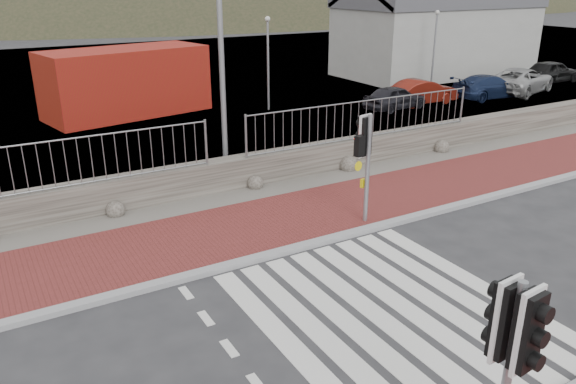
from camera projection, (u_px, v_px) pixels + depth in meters
ground at (392, 312)px, 10.17m from camera, size 220.00×220.00×0.00m
sidewalk_far at (273, 223)px, 13.79m from camera, size 40.00×3.00×0.08m
kerb_far at (305, 246)px, 12.58m from camera, size 40.00×0.25×0.12m
zebra_crossing at (392, 312)px, 10.17m from camera, size 4.62×5.60×0.01m
gravel_strip at (238, 197)px, 15.41m from camera, size 40.00×1.50×0.06m
stone_wall at (226, 175)px, 15.91m from camera, size 40.00×0.60×0.90m
railing at (226, 129)px, 15.30m from camera, size 18.07×0.07×1.22m
quay at (81, 82)px, 32.72m from camera, size 120.00×40.00×0.50m
water at (16, 34)px, 61.01m from camera, size 220.00×50.00×0.05m
harbor_building at (437, 26)px, 34.58m from camera, size 12.20×6.20×5.80m
hills_backdrop at (68, 164)px, 92.61m from camera, size 254.00×90.00×100.00m
traffic_signal_near at (513, 343)px, 6.10m from camera, size 0.41×0.27×2.72m
traffic_signal_far at (368, 146)px, 13.13m from camera, size 0.67×0.33×2.74m
streetlight at (225, 5)px, 15.15m from camera, size 1.86×0.60×8.86m
shipping_container at (126, 82)px, 24.45m from camera, size 7.30×4.16×2.86m
car_a at (395, 98)px, 25.68m from camera, size 3.37×1.69×1.10m
car_b at (422, 92)px, 26.76m from camera, size 3.59×1.27×1.18m
car_c at (489, 87)px, 28.07m from camera, size 4.09×1.78×1.17m
car_d at (520, 80)px, 29.35m from camera, size 5.14×3.47×1.31m
car_e at (551, 72)px, 32.18m from camera, size 3.85×1.66×1.30m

